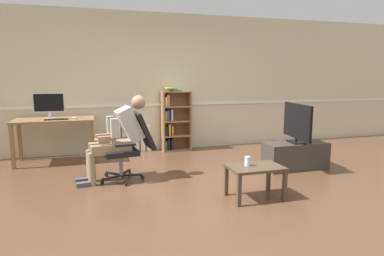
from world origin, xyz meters
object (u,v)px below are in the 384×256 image
(imac_monitor, at_px, (49,104))
(tv_screen, at_px, (297,122))
(computer_desk, at_px, (54,125))
(bookshelf, at_px, (174,121))
(office_chair, at_px, (131,143))
(drinking_glass, at_px, (247,161))
(tv_stand, at_px, (295,156))
(keyboard, at_px, (56,119))
(person_seated, at_px, (118,136))
(coffee_table, at_px, (255,171))
(radiator, at_px, (131,139))
(computer_mouse, at_px, (74,118))

(imac_monitor, distance_m, tv_screen, 4.17)
(computer_desk, relative_size, bookshelf, 1.03)
(computer_desk, height_order, tv_screen, tv_screen)
(office_chair, distance_m, drinking_glass, 1.74)
(bookshelf, distance_m, office_chair, 1.93)
(tv_stand, bearing_deg, keyboard, 158.76)
(keyboard, distance_m, office_chair, 1.65)
(person_seated, relative_size, tv_screen, 1.36)
(tv_screen, distance_m, drinking_glass, 1.66)
(keyboard, distance_m, bookshelf, 2.19)
(computer_desk, height_order, coffee_table, computer_desk)
(office_chair, xyz_separation_m, tv_stand, (2.59, -0.24, -0.31))
(computer_desk, xyz_separation_m, keyboard, (0.05, -0.14, 0.11))
(computer_desk, xyz_separation_m, office_chair, (1.15, -1.34, -0.13))
(tv_stand, distance_m, tv_screen, 0.54)
(person_seated, distance_m, coffee_table, 1.97)
(computer_desk, bearing_deg, keyboard, -70.53)
(keyboard, relative_size, tv_screen, 0.41)
(office_chair, bearing_deg, radiator, 167.32)
(person_seated, relative_size, drinking_glass, 10.48)
(bookshelf, bearing_deg, keyboard, -168.63)
(person_seated, bearing_deg, office_chair, 90.00)
(coffee_table, height_order, drinking_glass, drinking_glass)
(computer_mouse, relative_size, drinking_glass, 0.86)
(tv_screen, bearing_deg, tv_stand, 90.00)
(keyboard, height_order, computer_mouse, computer_mouse)
(coffee_table, bearing_deg, radiator, 111.63)
(computer_mouse, relative_size, office_chair, 0.10)
(imac_monitor, relative_size, drinking_glass, 4.44)
(computer_mouse, bearing_deg, office_chair, -56.15)
(computer_desk, distance_m, person_seated, 1.67)
(keyboard, bearing_deg, office_chair, -47.40)
(imac_monitor, relative_size, bookshelf, 0.41)
(bookshelf, distance_m, person_seated, 2.05)
(bookshelf, xyz_separation_m, person_seated, (-1.21, -1.65, 0.05))
(drinking_glass, bearing_deg, computer_mouse, 130.82)
(keyboard, height_order, tv_screen, tv_screen)
(keyboard, bearing_deg, imac_monitor, 119.54)
(computer_desk, xyz_separation_m, tv_screen, (3.74, -1.58, 0.10))
(office_chair, distance_m, coffee_table, 1.84)
(keyboard, xyz_separation_m, person_seated, (0.92, -1.22, -0.12))
(keyboard, xyz_separation_m, drinking_glass, (2.37, -2.39, -0.30))
(radiator, bearing_deg, computer_mouse, -152.90)
(bookshelf, bearing_deg, imac_monitor, -174.63)
(imac_monitor, bearing_deg, computer_desk, -46.37)
(computer_desk, xyz_separation_m, tv_stand, (3.74, -1.58, -0.44))
(tv_stand, xyz_separation_m, coffee_table, (-1.24, -0.99, 0.13))
(computer_desk, relative_size, imac_monitor, 2.54)
(drinking_glass, bearing_deg, computer_desk, 133.68)
(radiator, height_order, tv_screen, tv_screen)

